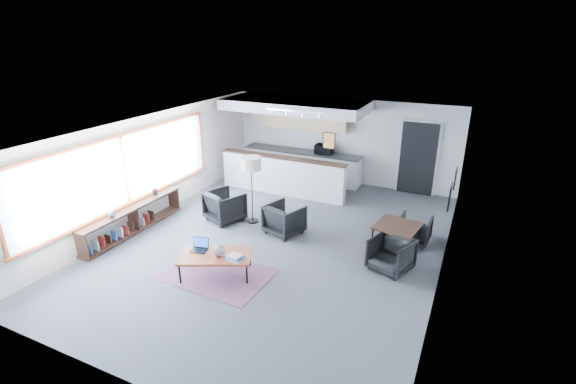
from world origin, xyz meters
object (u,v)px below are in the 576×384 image
at_px(coffee_table, 215,256).
at_px(floor_lamp, 251,166).
at_px(microwave, 324,148).
at_px(laptop, 200,246).
at_px(book_stack, 235,257).
at_px(ceramic_pot, 219,251).
at_px(armchair_right, 285,218).
at_px(dining_chair_far, 414,230).
at_px(dining_chair_near, 391,255).
at_px(dining_table, 397,228).
at_px(armchair_left, 225,205).

height_order(coffee_table, floor_lamp, floor_lamp).
distance_m(floor_lamp, microwave, 3.53).
bearing_deg(coffee_table, microwave, 64.84).
xyz_separation_m(laptop, book_stack, (0.84, -0.04, -0.02)).
bearing_deg(laptop, ceramic_pot, -19.82).
relative_size(armchair_right, dining_chair_far, 1.36).
height_order(coffee_table, dining_chair_near, dining_chair_near).
xyz_separation_m(book_stack, dining_table, (2.57, 2.23, 0.16)).
xyz_separation_m(ceramic_pot, floor_lamp, (-0.65, 2.43, 0.90)).
bearing_deg(dining_chair_near, ceramic_pot, -131.90).
distance_m(book_stack, armchair_right, 2.18).
distance_m(book_stack, armchair_left, 2.76).
relative_size(book_stack, floor_lamp, 0.20).
relative_size(laptop, book_stack, 1.08).
bearing_deg(dining_chair_near, dining_chair_far, 99.61).
relative_size(laptop, floor_lamp, 0.22).
bearing_deg(coffee_table, floor_lamp, 77.95).
xyz_separation_m(armchair_right, dining_chair_near, (2.61, -0.56, -0.08)).
relative_size(ceramic_pot, dining_table, 0.24).
bearing_deg(laptop, coffee_table, -20.24).
bearing_deg(laptop, floor_lamp, 81.18).
bearing_deg(book_stack, armchair_left, 127.25).
relative_size(floor_lamp, dining_table, 1.74).
bearing_deg(armchair_left, book_stack, 149.71).
bearing_deg(armchair_left, coffee_table, 141.49).
bearing_deg(book_stack, floor_lamp, 112.51).
xyz_separation_m(floor_lamp, dining_chair_near, (3.60, -0.80, -1.14)).
bearing_deg(armchair_left, dining_chair_far, -147.32).
relative_size(laptop, armchair_left, 0.44).
height_order(coffee_table, armchair_right, armchair_right).
relative_size(armchair_right, microwave, 1.49).
bearing_deg(ceramic_pot, coffee_table, 174.60).
distance_m(laptop, dining_chair_near, 3.79).
bearing_deg(dining_table, coffee_table, -143.37).
bearing_deg(dining_chair_near, floor_lamp, -173.38).
height_order(armchair_left, dining_chair_near, armchair_left).
distance_m(book_stack, floor_lamp, 2.79).
relative_size(coffee_table, armchair_left, 1.84).
bearing_deg(floor_lamp, dining_chair_far, 8.85).
bearing_deg(armchair_right, armchair_left, 17.09).
distance_m(book_stack, dining_chair_near, 3.07).
bearing_deg(book_stack, dining_chair_far, 46.71).
xyz_separation_m(ceramic_pot, dining_chair_far, (3.18, 3.03, -0.27)).
bearing_deg(floor_lamp, coffee_table, -77.14).
bearing_deg(armchair_right, floor_lamp, 4.42).
relative_size(ceramic_pot, armchair_left, 0.28).
relative_size(book_stack, dining_table, 0.35).
xyz_separation_m(coffee_table, armchair_right, (0.44, 2.18, -0.02)).
distance_m(ceramic_pot, dining_chair_far, 4.40).
bearing_deg(dining_chair_far, armchair_left, 13.77).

